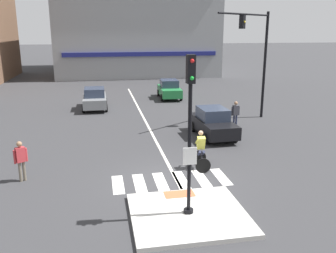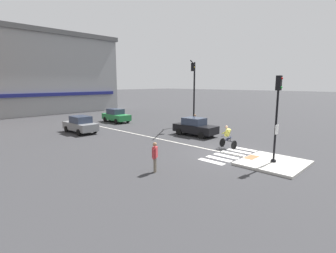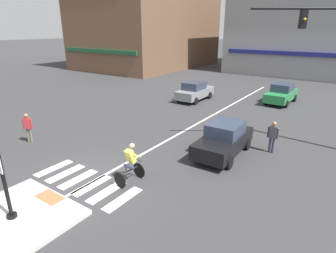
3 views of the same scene
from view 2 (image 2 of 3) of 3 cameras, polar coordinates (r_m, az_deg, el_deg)
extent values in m
plane|color=#333335|center=(18.21, 13.26, -6.04)|extent=(300.00, 300.00, 0.00)
cube|color=beige|center=(16.94, 22.02, -7.40)|extent=(3.74, 3.46, 0.15)
cube|color=#DB5B38|center=(17.44, 17.82, -6.41)|extent=(1.10, 0.60, 0.01)
cylinder|color=black|center=(16.90, 22.05, -6.96)|extent=(0.32, 0.32, 0.12)
cylinder|color=black|center=(16.45, 22.51, 0.12)|extent=(0.12, 0.12, 4.11)
cube|color=white|center=(16.46, 22.71, -0.61)|extent=(0.44, 0.03, 0.56)
cube|color=black|center=(16.27, 23.07, 8.75)|extent=(0.24, 0.28, 0.84)
sphere|color=red|center=(16.21, 23.66, 9.60)|extent=(0.12, 0.12, 0.12)
sphere|color=green|center=(16.21, 23.54, 7.83)|extent=(0.12, 0.12, 0.12)
cube|color=silver|center=(16.47, 9.46, -7.55)|extent=(0.44, 1.80, 0.01)
cube|color=silver|center=(17.15, 11.09, -6.91)|extent=(0.44, 1.80, 0.01)
cube|color=silver|center=(17.85, 12.58, -6.31)|extent=(0.44, 1.80, 0.01)
cube|color=silver|center=(18.56, 13.96, -5.76)|extent=(0.44, 1.80, 0.01)
cube|color=silver|center=(19.28, 15.24, -5.24)|extent=(0.44, 1.80, 0.01)
cube|color=silver|center=(20.01, 16.42, -4.75)|extent=(0.44, 1.80, 0.01)
cube|color=silver|center=(24.81, -6.68, -1.70)|extent=(0.14, 28.00, 0.01)
cylinder|color=black|center=(30.01, 5.73, 7.06)|extent=(0.18, 0.18, 7.08)
cylinder|color=black|center=(27.41, 5.45, 13.71)|extent=(4.46, 3.09, 0.11)
cube|color=black|center=(27.12, 5.39, 12.81)|extent=(0.38, 0.39, 0.80)
sphere|color=gold|center=(27.10, 5.76, 12.80)|extent=(0.12, 0.12, 0.12)
cube|color=gray|center=(53.12, -27.14, 9.74)|extent=(20.58, 20.82, 11.92)
cube|color=#525455|center=(53.63, -27.67, 16.47)|extent=(21.20, 21.44, 0.70)
cube|color=navy|center=(43.33, -22.22, 6.57)|extent=(18.53, 0.30, 0.50)
cube|color=slate|center=(26.76, -18.63, 0.09)|extent=(1.72, 4.11, 0.70)
cube|color=#2D384C|center=(26.54, -18.56, 1.48)|extent=(1.49, 1.91, 0.64)
cylinder|color=black|center=(27.60, -21.34, -0.53)|extent=(0.18, 0.60, 0.60)
cylinder|color=black|center=(28.31, -18.29, -0.12)|extent=(0.18, 0.60, 0.60)
cylinder|color=black|center=(25.33, -18.94, -1.24)|extent=(0.18, 0.60, 0.60)
cylinder|color=black|center=(26.11, -15.69, -0.77)|extent=(0.18, 0.60, 0.60)
cube|color=black|center=(24.11, 5.99, -0.45)|extent=(1.81, 4.14, 0.70)
cube|color=#2D384C|center=(24.09, 5.73, 1.16)|extent=(1.53, 1.94, 0.64)
cylinder|color=black|center=(24.14, 9.58, -1.37)|extent=(0.20, 0.60, 0.60)
cylinder|color=black|center=(22.78, 7.30, -1.96)|extent=(0.20, 0.60, 0.60)
cylinder|color=black|center=(25.57, 4.80, -0.66)|extent=(0.20, 0.60, 0.60)
cylinder|color=black|center=(24.30, 2.40, -1.17)|extent=(0.20, 0.60, 0.60)
cube|color=#237A3D|center=(32.87, -11.26, 2.08)|extent=(1.89, 4.17, 0.70)
cube|color=#2D384C|center=(32.91, -11.43, 3.26)|extent=(1.57, 1.97, 0.64)
cylinder|color=black|center=(32.31, -8.78, 1.40)|extent=(0.21, 0.61, 0.60)
cylinder|color=black|center=(31.41, -11.28, 1.09)|extent=(0.21, 0.61, 0.60)
cylinder|color=black|center=(34.42, -11.20, 1.82)|extent=(0.21, 0.61, 0.60)
cylinder|color=black|center=(33.57, -13.60, 1.54)|extent=(0.21, 0.61, 0.60)
cylinder|color=black|center=(20.24, 11.81, -3.45)|extent=(0.66, 0.10, 0.66)
cylinder|color=black|center=(19.64, 14.24, -3.94)|extent=(0.66, 0.10, 0.66)
cylinder|color=black|center=(19.89, 13.03, -3.08)|extent=(0.13, 0.89, 0.05)
cylinder|color=black|center=(19.75, 13.47, -2.65)|extent=(0.04, 0.04, 0.30)
cylinder|color=black|center=(20.10, 11.97, -2.03)|extent=(0.44, 0.08, 0.04)
cylinder|color=#2D334C|center=(19.77, 12.96, -2.61)|extent=(0.16, 0.41, 0.33)
cylinder|color=#2D334C|center=(19.90, 13.23, -2.55)|extent=(0.16, 0.41, 0.33)
cube|color=#DBD64C|center=(19.81, 12.91, -1.32)|extent=(0.37, 0.41, 0.60)
sphere|color=tan|center=(19.81, 12.68, -0.11)|extent=(0.22, 0.22, 0.22)
cylinder|color=#DBD64C|center=(19.79, 12.22, -1.30)|extent=(0.12, 0.46, 0.31)
cylinder|color=#DBD64C|center=(20.04, 12.77, -1.19)|extent=(0.12, 0.46, 0.31)
cylinder|color=#6B6051|center=(14.21, -2.96, -8.49)|extent=(0.12, 0.12, 0.82)
cylinder|color=#6B6051|center=(14.36, -2.78, -8.30)|extent=(0.12, 0.12, 0.82)
cube|color=#B73338|center=(14.08, -2.89, -5.65)|extent=(0.42, 0.37, 0.60)
cylinder|color=#B73338|center=(13.89, -3.16, -6.09)|extent=(0.09, 0.09, 0.56)
cylinder|color=#B73338|center=(14.31, -2.63, -5.61)|extent=(0.09, 0.09, 0.56)
sphere|color=#936B4C|center=(13.98, -2.91, -3.91)|extent=(0.22, 0.22, 0.22)
cylinder|color=#2D334C|center=(26.68, 5.96, -0.01)|extent=(0.12, 0.12, 0.82)
cylinder|color=#2D334C|center=(26.55, 5.76, -0.05)|extent=(0.12, 0.12, 0.82)
cube|color=#3F3F47|center=(26.50, 5.88, 1.48)|extent=(0.37, 0.24, 0.60)
cylinder|color=#3F3F47|center=(26.70, 6.16, 1.43)|extent=(0.09, 0.09, 0.56)
cylinder|color=#3F3F47|center=(26.32, 5.60, 1.32)|extent=(0.09, 0.09, 0.56)
sphere|color=#936B4C|center=(26.45, 5.90, 2.43)|extent=(0.22, 0.22, 0.22)
camera|label=1|loc=(13.36, 64.68, 8.90)|focal=38.68mm
camera|label=3|loc=(23.85, 38.50, 10.38)|focal=29.63mm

